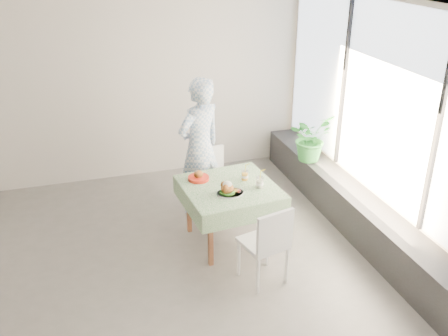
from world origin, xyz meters
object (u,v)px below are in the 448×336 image
object	(u,v)px
diner	(200,147)
main_dish	(229,190)
potted_plant	(311,137)
cafe_table	(229,207)
chair_near	(264,257)
juice_cup_orange	(245,176)
chair_far	(215,194)

from	to	relation	value
diner	main_dish	size ratio (longest dim) A/B	5.87
main_dish	potted_plant	distance (m)	1.90
cafe_table	chair_near	size ratio (longest dim) A/B	1.24
main_dish	juice_cup_orange	bearing A→B (deg)	44.57
potted_plant	diner	bearing A→B (deg)	-176.55
chair_far	diner	xyz separation A→B (m)	(-0.17, 0.10, 0.65)
chair_near	diner	size ratio (longest dim) A/B	0.49
chair_far	chair_near	xyz separation A→B (m)	(0.09, -1.55, 0.01)
chair_far	chair_near	bearing A→B (deg)	-86.81
chair_far	juice_cup_orange	xyz separation A→B (m)	(0.19, -0.62, 0.53)
chair_near	potted_plant	world-z (taller)	potted_plant
cafe_table	potted_plant	size ratio (longest dim) A/B	1.70
main_dish	juice_cup_orange	size ratio (longest dim) A/B	1.30
chair_far	main_dish	distance (m)	1.05
chair_far	main_dish	xyz separation A→B (m)	(-0.10, -0.91, 0.53)
main_dish	juice_cup_orange	xyz separation A→B (m)	(0.29, 0.28, 0.00)
diner	main_dish	bearing A→B (deg)	66.73
main_dish	chair_far	bearing A→B (deg)	83.79
cafe_table	chair_far	xyz separation A→B (m)	(0.03, 0.72, -0.19)
juice_cup_orange	cafe_table	bearing A→B (deg)	-156.79
chair_far	juice_cup_orange	world-z (taller)	juice_cup_orange
chair_far	juice_cup_orange	bearing A→B (deg)	-73.05
cafe_table	juice_cup_orange	size ratio (longest dim) A/B	4.69
juice_cup_orange	main_dish	bearing A→B (deg)	-135.43
cafe_table	main_dish	xyz separation A→B (m)	(-0.07, -0.19, 0.33)
chair_far	potted_plant	distance (m)	1.56
diner	chair_near	bearing A→B (deg)	71.58
main_dish	potted_plant	world-z (taller)	potted_plant
chair_near	juice_cup_orange	xyz separation A→B (m)	(0.10, 0.92, 0.52)
chair_far	main_dish	size ratio (longest dim) A/B	2.80
chair_far	main_dish	world-z (taller)	main_dish
cafe_table	juice_cup_orange	bearing A→B (deg)	23.21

